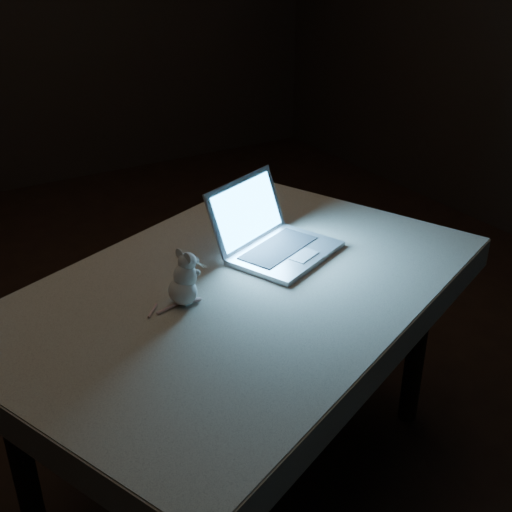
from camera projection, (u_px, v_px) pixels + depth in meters
floor at (186, 370)px, 2.68m from camera, size 5.00×5.00×0.00m
table at (242, 385)px, 2.02m from camera, size 1.58×1.32×0.72m
tablecloth at (231, 302)px, 1.84m from camera, size 1.62×1.24×0.09m
laptop at (287, 223)px, 1.95m from camera, size 0.42×0.39×0.22m
plush_mouse at (182, 278)px, 1.72m from camera, size 0.12×0.12×0.15m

